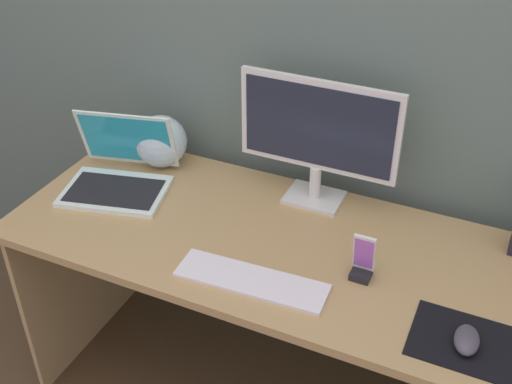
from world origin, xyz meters
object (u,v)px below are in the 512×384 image
at_px(keyboard_external, 251,280).
at_px(phone_in_dock, 363,263).
at_px(fishbowl, 161,141).
at_px(laptop, 119,173).
at_px(mouse, 467,340).
at_px(monitor, 318,135).

bearing_deg(keyboard_external, phone_in_dock, 25.97).
bearing_deg(keyboard_external, fishbowl, 138.61).
xyz_separation_m(laptop, mouse, (1.16, -0.24, -0.03)).
height_order(monitor, fishbowl, monitor).
xyz_separation_m(keyboard_external, mouse, (0.56, 0.01, 0.02)).
xyz_separation_m(monitor, keyboard_external, (-0.02, -0.44, -0.23)).
height_order(monitor, mouse, monitor).
bearing_deg(monitor, fishbowl, -179.06).
xyz_separation_m(keyboard_external, phone_in_dock, (0.26, 0.15, 0.04)).
relative_size(mouse, phone_in_dock, 0.72).
xyz_separation_m(fishbowl, mouse, (1.11, -0.43, -0.07)).
bearing_deg(monitor, laptop, -162.56).
relative_size(laptop, fishbowl, 2.14).
height_order(monitor, laptop, monitor).
relative_size(keyboard_external, mouse, 4.18).
bearing_deg(mouse, laptop, 162.95).
distance_m(monitor, fishbowl, 0.58).
bearing_deg(keyboard_external, mouse, -2.33).
bearing_deg(laptop, monitor, 17.44).
height_order(fishbowl, keyboard_external, fishbowl).
bearing_deg(laptop, fishbowl, 74.67).
height_order(mouse, phone_in_dock, phone_in_dock).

